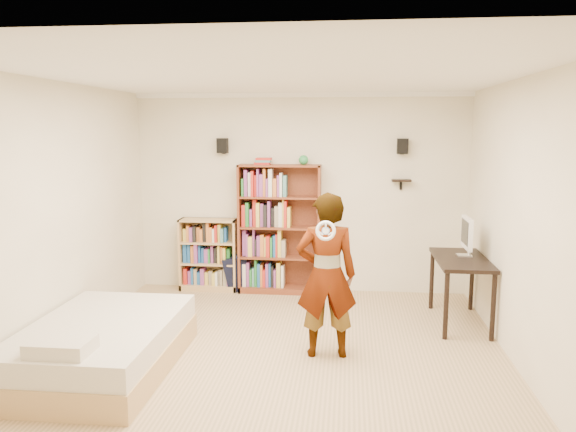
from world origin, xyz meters
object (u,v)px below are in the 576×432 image
(low_bookshelf, at_px, (209,255))
(daybed, at_px, (102,340))
(computer_desk, at_px, (460,291))
(tall_bookshelf, at_px, (280,229))
(person, at_px, (326,275))

(low_bookshelf, distance_m, daybed, 2.73)
(low_bookshelf, distance_m, computer_desk, 3.38)
(tall_bookshelf, distance_m, person, 2.25)
(computer_desk, xyz_separation_m, daybed, (-3.55, -1.65, -0.10))
(low_bookshelf, distance_m, person, 2.76)
(tall_bookshelf, bearing_deg, low_bookshelf, 179.30)
(computer_desk, bearing_deg, tall_bookshelf, 154.83)
(tall_bookshelf, relative_size, daybed, 0.90)
(computer_desk, distance_m, person, 1.90)
(daybed, distance_m, person, 2.19)
(daybed, bearing_deg, tall_bookshelf, 63.64)
(low_bookshelf, bearing_deg, computer_desk, -18.18)
(daybed, xyz_separation_m, person, (2.05, 0.56, 0.53))
(tall_bookshelf, distance_m, daybed, 3.06)
(tall_bookshelf, relative_size, person, 1.08)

